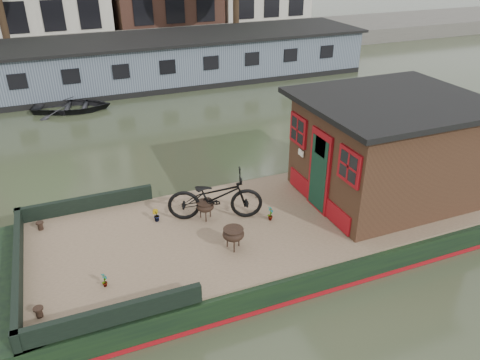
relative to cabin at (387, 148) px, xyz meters
name	(u,v)px	position (x,y,z in m)	size (l,w,h in m)	color
ground	(299,235)	(-2.19, 0.00, -1.88)	(120.00, 120.00, 0.00)	#2E3622
houseboat_hull	(247,238)	(-3.52, 0.00, -1.60)	(14.01, 4.02, 0.60)	black
houseboat_deck	(300,213)	(-2.19, 0.00, -1.25)	(11.80, 3.80, 0.05)	#7B634C
bow_bulwark	(66,257)	(-7.25, 0.00, -1.05)	(3.00, 4.00, 0.35)	black
cabin	(387,148)	(0.00, 0.00, 0.00)	(4.00, 3.50, 2.42)	black
bicycle	(215,196)	(-4.06, 0.50, -0.68)	(0.73, 2.08, 1.09)	black
potted_plant_a	(270,213)	(-2.98, -0.05, -1.06)	(0.18, 0.12, 0.34)	#99462B
potted_plant_b	(156,215)	(-5.32, 0.87, -1.09)	(0.16, 0.13, 0.28)	brown
potted_plant_e	(104,280)	(-6.68, -0.94, -1.08)	(0.15, 0.10, 0.29)	#A86431
brazier_front	(233,239)	(-4.12, -0.73, -1.00)	(0.43, 0.43, 0.46)	black
brazier_rear	(205,210)	(-4.28, 0.54, -1.01)	(0.40, 0.40, 0.43)	black
bollard_port	(40,226)	(-7.70, 1.47, -1.14)	(0.16, 0.16, 0.18)	black
bollard_stbd	(39,312)	(-7.79, -1.30, -1.13)	(0.17, 0.17, 0.19)	black
dinghy	(71,103)	(-6.37, 11.26, -1.56)	(2.16, 3.02, 0.63)	black
far_houseboat	(157,62)	(-2.19, 14.00, -0.91)	(20.40, 4.40, 2.11)	slate
quay	(132,46)	(-2.19, 20.50, -1.43)	(60.00, 6.00, 0.90)	#47443F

